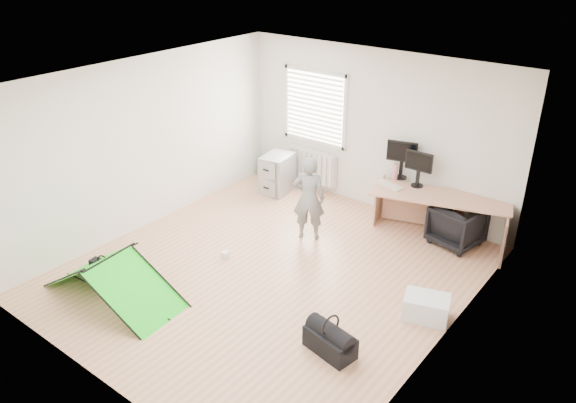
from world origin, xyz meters
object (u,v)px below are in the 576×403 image
Objects in this scene: monitor_left at (401,165)px; office_chair at (457,225)px; thermos at (395,172)px; kite at (113,277)px; filing_cabinet at (277,174)px; duffel_bag at (330,342)px; monitor_right at (418,174)px; laptop_bag at (105,273)px; storage_crate at (426,307)px; desk at (438,217)px; person at (309,198)px.

monitor_left reaches higher than office_chair.
thermos is at bearing 4.83° from office_chair.
kite is at bearing -113.23° from thermos.
filing_cabinet reaches higher than duffel_bag.
monitor_right reaches higher than kite.
laptop_bag reaches higher than duffel_bag.
office_chair is at bearing -9.05° from monitor_right.
monitor_left is 2.84m from storage_crate.
filing_cabinet is 1.01× the size of office_chair.
office_chair is 1.29× the size of storage_crate.
desk is 4.86m from kite.
monitor_left reaches higher than filing_cabinet.
monitor_right reaches higher than filing_cabinet.
thermos is 2.75m from storage_crate.
kite is (0.39, -3.88, -0.05)m from filing_cabinet.
thermos is 0.62× the size of laptop_bag.
kite is at bearing -26.11° from laptop_bag.
monitor_left reaches higher than thermos.
office_chair is 3.23m from duffel_bag.
thermos is 1.55m from person.
desk reaches higher than kite.
monitor_left is 0.36× the size of person.
office_chair reaches higher than laptop_bag.
storage_crate is 1.22× the size of laptop_bag.
office_chair is 0.52× the size of person.
monitor_right is 2.54m from storage_crate.
office_chair is 2.03m from storage_crate.
duffel_bag is (0.99, -3.48, -0.81)m from monitor_left.
monitor_right is 1.60× the size of thermos.
office_chair is at bearing -175.61° from person.
person is (-1.13, -1.34, -0.25)m from monitor_right.
filing_cabinet is 4.44m from duffel_bag.
laptop_bag is (-2.18, -4.20, -0.78)m from monitor_left.
duffel_bag is at bearing -103.13° from desk.
monitor_right is 0.33× the size of person.
person is (-1.90, -1.22, 0.36)m from office_chair.
thermos is at bearing -146.63° from person.
monitor_right is at bearing 111.58° from duffel_bag.
filing_cabinet is 3.90m from kite.
duffel_bag is at bearing -79.20° from monitor_right.
monitor_right reaches higher than office_chair.
monitor_right reaches higher than storage_crate.
filing_cabinet is 3.78m from laptop_bag.
laptop_bag is (0.05, -3.77, -0.19)m from filing_cabinet.
monitor_right reaches higher than thermos.
laptop_bag is at bearing 156.19° from kite.
desk is 2.14m from storage_crate.
duffel_bag is (3.17, 0.73, -0.04)m from laptop_bag.
thermos reaches higher than filing_cabinet.
filing_cabinet is 2.27m from thermos.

